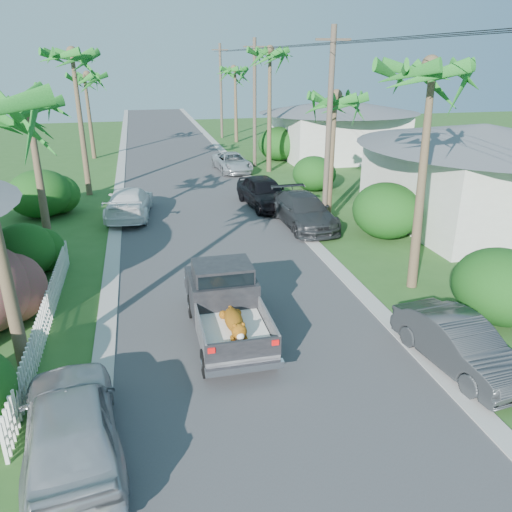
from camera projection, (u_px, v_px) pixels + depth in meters
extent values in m
plane|color=#2C5620|center=(291.00, 418.00, 11.40)|extent=(120.00, 120.00, 0.00)
cube|color=#38383A|center=(185.00, 179.00, 34.02)|extent=(8.00, 100.00, 0.02)
cube|color=#A5A39E|center=(120.00, 182.00, 33.10)|extent=(0.60, 100.00, 0.06)
cube|color=#A5A39E|center=(246.00, 175.00, 34.91)|extent=(0.60, 100.00, 0.06)
cylinder|color=black|center=(207.00, 363.00, 12.80)|extent=(0.28, 0.76, 0.76)
cylinder|color=black|center=(271.00, 355.00, 13.16)|extent=(0.28, 0.76, 0.76)
cylinder|color=black|center=(193.00, 306.00, 15.74)|extent=(0.28, 0.76, 0.76)
cylinder|color=black|center=(246.00, 301.00, 16.10)|extent=(0.28, 0.76, 0.76)
cube|color=slate|center=(235.00, 338.00, 13.48)|extent=(1.90, 2.40, 0.24)
cube|color=slate|center=(200.00, 330.00, 13.14)|extent=(0.06, 2.40, 0.55)
cube|color=slate|center=(268.00, 322.00, 13.53)|extent=(0.06, 2.40, 0.55)
cube|color=black|center=(243.00, 350.00, 12.29)|extent=(1.92, 0.08, 0.52)
cube|color=silver|center=(245.00, 368.00, 12.30)|extent=(1.98, 0.18, 0.18)
cube|color=red|center=(211.00, 351.00, 12.03)|extent=(0.18, 0.05, 0.14)
cube|color=red|center=(275.00, 343.00, 12.36)|extent=(0.18, 0.05, 0.14)
cube|color=black|center=(223.00, 294.00, 14.99)|extent=(1.94, 1.65, 1.10)
cube|color=black|center=(222.00, 272.00, 14.72)|extent=(1.70, 1.35, 0.55)
cube|color=black|center=(226.00, 282.00, 14.13)|extent=(1.60, 0.05, 0.45)
cube|color=black|center=(217.00, 282.00, 16.18)|extent=(1.94, 1.20, 0.80)
cube|color=white|center=(235.00, 332.00, 13.40)|extent=(1.70, 2.10, 0.16)
ellipsoid|color=orange|center=(234.00, 320.00, 13.38)|extent=(0.48, 1.25, 0.43)
sphere|color=orange|center=(239.00, 331.00, 12.67)|extent=(0.40, 0.40, 0.40)
ellipsoid|color=white|center=(234.00, 323.00, 13.42)|extent=(0.32, 0.86, 0.18)
imported|color=#2F3234|center=(459.00, 344.00, 13.08)|extent=(1.92, 4.26, 1.36)
imported|color=#2B2D2F|center=(304.00, 211.00, 24.17)|extent=(2.36, 5.34, 1.52)
imported|color=black|center=(264.00, 192.00, 27.34)|extent=(2.49, 5.02, 1.64)
imported|color=silver|center=(232.00, 162.00, 35.94)|extent=(2.53, 4.84, 1.30)
imported|color=#A8A9AF|center=(71.00, 426.00, 10.02)|extent=(2.49, 4.88, 1.59)
imported|color=white|center=(129.00, 203.00, 25.59)|extent=(2.66, 5.42, 1.52)
cone|color=brown|center=(0.00, 252.00, 11.51)|extent=(0.36, 0.71, 7.01)
cone|color=brown|center=(40.00, 182.00, 19.68)|extent=(0.36, 0.61, 6.21)
cone|color=brown|center=(81.00, 127.00, 28.56)|extent=(0.36, 0.36, 8.00)
cone|color=brown|center=(89.00, 118.00, 39.59)|extent=(0.36, 0.75, 6.51)
cone|color=brown|center=(421.00, 183.00, 16.77)|extent=(0.36, 0.73, 7.51)
cone|color=brown|center=(331.00, 157.00, 25.25)|extent=(0.36, 0.54, 6.01)
cone|color=brown|center=(269.00, 113.00, 34.71)|extent=(0.36, 0.36, 8.20)
cone|color=brown|center=(236.00, 106.00, 47.70)|extent=(0.36, 0.63, 6.81)
ellipsoid|color=#183F12|center=(23.00, 251.00, 18.52)|extent=(2.40, 2.64, 2.00)
ellipsoid|color=#183F12|center=(40.00, 194.00, 25.55)|extent=(3.20, 3.52, 2.40)
ellipsoid|color=#183F12|center=(501.00, 286.00, 15.29)|extent=(2.80, 3.08, 2.30)
ellipsoid|color=#183F12|center=(386.00, 211.00, 22.53)|extent=(3.00, 3.30, 2.50)
ellipsoid|color=#183F12|center=(314.00, 173.00, 30.69)|extent=(2.60, 2.86, 2.10)
ellipsoid|color=#183F12|center=(278.00, 144.00, 39.75)|extent=(3.20, 3.52, 2.60)
cube|color=white|center=(46.00, 315.00, 14.92)|extent=(0.10, 11.00, 1.00)
cube|color=silver|center=(476.00, 185.00, 24.29)|extent=(8.00, 9.00, 3.80)
cone|color=#595B60|center=(484.00, 135.00, 23.41)|extent=(6.48, 6.48, 1.00)
cube|color=silver|center=(338.00, 135.00, 40.62)|extent=(9.00, 8.00, 3.60)
cone|color=#595B60|center=(339.00, 106.00, 39.77)|extent=(6.48, 6.48, 1.00)
cylinder|color=brown|center=(329.00, 133.00, 22.68)|extent=(0.26, 0.26, 9.00)
cube|color=brown|center=(333.00, 39.00, 21.23)|extent=(1.60, 0.10, 0.10)
cylinder|color=brown|center=(255.00, 105.00, 36.25)|extent=(0.26, 0.26, 9.00)
cube|color=brown|center=(255.00, 47.00, 34.81)|extent=(1.60, 0.10, 0.10)
cylinder|color=brown|center=(221.00, 92.00, 49.82)|extent=(0.26, 0.26, 9.00)
cube|color=brown|center=(220.00, 50.00, 48.38)|extent=(1.60, 0.10, 0.10)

